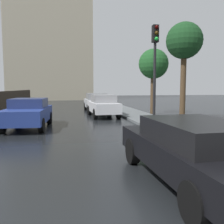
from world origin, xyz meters
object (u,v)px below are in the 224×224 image
at_px(car_blue_behind_camera, 28,113).
at_px(street_tree_near, 154,65).
at_px(street_tree_far, 184,43).
at_px(car_white_far_lane, 103,105).
at_px(car_silver_near_kerb, 96,102).
at_px(traffic_light, 155,58).
at_px(car_black_mid_road, 194,149).

height_order(car_blue_behind_camera, street_tree_near, street_tree_near).
relative_size(car_blue_behind_camera, street_tree_far, 0.72).
xyz_separation_m(car_blue_behind_camera, car_white_far_lane, (4.31, 3.91, 0.02)).
distance_m(car_silver_near_kerb, traffic_light, 10.26).
bearing_deg(car_black_mid_road, street_tree_near, 71.43).
distance_m(car_white_far_lane, traffic_light, 6.51).
bearing_deg(street_tree_near, car_white_far_lane, -165.77).
relative_size(car_silver_near_kerb, car_blue_behind_camera, 0.95).
relative_size(car_blue_behind_camera, car_white_far_lane, 1.02).
relative_size(car_silver_near_kerb, car_white_far_lane, 0.97).
height_order(car_black_mid_road, car_white_far_lane, car_white_far_lane).
distance_m(car_blue_behind_camera, car_white_far_lane, 5.81).
xyz_separation_m(car_black_mid_road, traffic_light, (1.39, 5.99, 2.59)).
relative_size(car_blue_behind_camera, traffic_light, 0.89).
height_order(car_silver_near_kerb, traffic_light, traffic_light).
xyz_separation_m(car_black_mid_road, street_tree_near, (3.87, 12.80, 2.94)).
relative_size(car_silver_near_kerb, street_tree_far, 0.68).
xyz_separation_m(car_blue_behind_camera, street_tree_near, (8.25, 4.91, 2.90)).
height_order(car_silver_near_kerb, car_black_mid_road, car_silver_near_kerb).
bearing_deg(car_silver_near_kerb, street_tree_near, -38.20).
distance_m(car_white_far_lane, street_tree_near, 4.98).
relative_size(car_black_mid_road, street_tree_near, 0.93).
height_order(car_blue_behind_camera, car_white_far_lane, car_white_far_lane).
bearing_deg(car_silver_near_kerb, street_tree_far, -60.08).
bearing_deg(car_white_far_lane, street_tree_far, -38.90).
xyz_separation_m(street_tree_near, street_tree_far, (0.28, -4.14, 0.89)).
bearing_deg(car_blue_behind_camera, street_tree_far, -171.01).
bearing_deg(car_white_far_lane, car_blue_behind_camera, -140.10).
height_order(car_black_mid_road, street_tree_far, street_tree_far).
xyz_separation_m(car_silver_near_kerb, traffic_light, (1.44, -9.84, 2.51)).
bearing_deg(traffic_light, car_white_far_lane, 104.15).
bearing_deg(street_tree_near, car_silver_near_kerb, 142.27).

